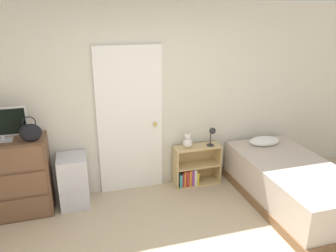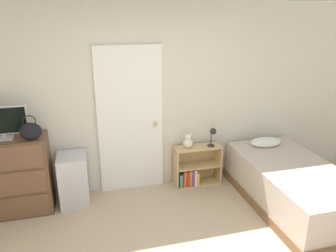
# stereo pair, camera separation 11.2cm
# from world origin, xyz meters

# --- Properties ---
(wall_back) EXTENTS (10.00, 0.06, 2.55)m
(wall_back) POSITION_xyz_m (0.00, 2.13, 1.27)
(wall_back) COLOR beige
(wall_back) RESTS_ON ground_plane
(door_closed) EXTENTS (0.88, 0.09, 2.02)m
(door_closed) POSITION_xyz_m (-0.12, 2.08, 1.01)
(door_closed) COLOR white
(door_closed) RESTS_ON ground_plane
(dresser) EXTENTS (0.95, 0.45, 0.99)m
(dresser) POSITION_xyz_m (-1.66, 1.86, 0.50)
(dresser) COLOR brown
(dresser) RESTS_ON ground_plane
(tv) EXTENTS (0.58, 0.16, 0.39)m
(tv) POSITION_xyz_m (-1.65, 1.86, 1.20)
(tv) COLOR #B7B7BC
(tv) RESTS_ON dresser
(handbag) EXTENTS (0.25, 0.11, 0.30)m
(handbag) POSITION_xyz_m (-1.33, 1.73, 1.10)
(handbag) COLOR black
(handbag) RESTS_ON dresser
(storage_bin) EXTENTS (0.37, 0.41, 0.68)m
(storage_bin) POSITION_xyz_m (-0.92, 1.87, 0.34)
(storage_bin) COLOR silver
(storage_bin) RESTS_ON ground_plane
(bookshelf) EXTENTS (0.67, 0.27, 0.59)m
(bookshelf) POSITION_xyz_m (0.76, 1.95, 0.23)
(bookshelf) COLOR tan
(bookshelf) RESTS_ON ground_plane
(teddy_bear) EXTENTS (0.14, 0.14, 0.21)m
(teddy_bear) POSITION_xyz_m (0.67, 1.95, 0.68)
(teddy_bear) COLOR silver
(teddy_bear) RESTS_ON bookshelf
(desk_lamp) EXTENTS (0.12, 0.11, 0.27)m
(desk_lamp) POSITION_xyz_m (1.02, 1.91, 0.78)
(desk_lamp) COLOR #262628
(desk_lamp) RESTS_ON bookshelf
(bed) EXTENTS (1.04, 1.97, 0.67)m
(bed) POSITION_xyz_m (1.82, 1.11, 0.28)
(bed) COLOR brown
(bed) RESTS_ON ground_plane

